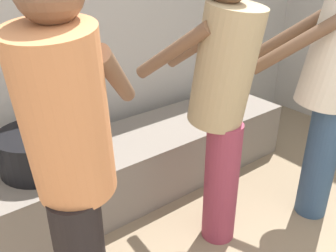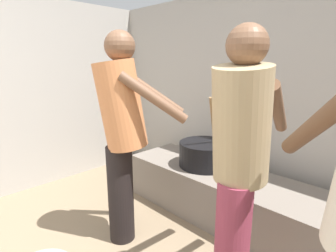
{
  "view_description": "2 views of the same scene",
  "coord_description": "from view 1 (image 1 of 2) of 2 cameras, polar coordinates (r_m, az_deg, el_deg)",
  "views": [
    {
      "loc": [
        -1.17,
        0.2,
        1.61
      ],
      "look_at": [
        0.1,
        1.82,
        0.61
      ],
      "focal_mm": 38.98,
      "sensor_mm": 36.0,
      "label": 1
    },
    {
      "loc": [
        0.85,
        0.2,
        1.4
      ],
      "look_at": [
        -0.2,
        1.24,
        1.04
      ],
      "focal_mm": 28.39,
      "sensor_mm": 36.0,
      "label": 2
    }
  ],
  "objects": [
    {
      "name": "hearth_ledge",
      "position": [
        2.64,
        -6.05,
        -6.14
      ],
      "size": [
        2.65,
        0.6,
        0.43
      ],
      "primitive_type": "cube",
      "color": "slate",
      "rests_on": "ground_plane"
    },
    {
      "name": "cook_in_orange_shirt",
      "position": [
        1.37,
        -14.92,
        -5.14
      ],
      "size": [
        0.68,
        0.71,
        1.62
      ],
      "color": "black",
      "rests_on": "ground_plane"
    },
    {
      "name": "cook_in_tan_shirt",
      "position": [
        1.94,
        8.44,
        4.35
      ],
      "size": [
        0.47,
        0.72,
        1.59
      ],
      "color": "#8C3347",
      "rests_on": "ground_plane"
    },
    {
      "name": "block_enclosure_rear",
      "position": [
        2.77,
        -12.63,
        13.39
      ],
      "size": [
        4.87,
        0.2,
        2.08
      ],
      "primitive_type": "cube",
      "color": "#ADA8A0",
      "rests_on": "ground_plane"
    },
    {
      "name": "cooking_pot_main",
      "position": [
        2.28,
        -19.4,
        -3.48
      ],
      "size": [
        0.48,
        0.48,
        0.68
      ],
      "color": "black",
      "rests_on": "hearth_ledge"
    },
    {
      "name": "cook_in_cream_shirt",
      "position": [
        2.31,
        24.07,
        6.42
      ],
      "size": [
        0.68,
        0.71,
        1.62
      ],
      "color": "navy",
      "rests_on": "ground_plane"
    }
  ]
}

